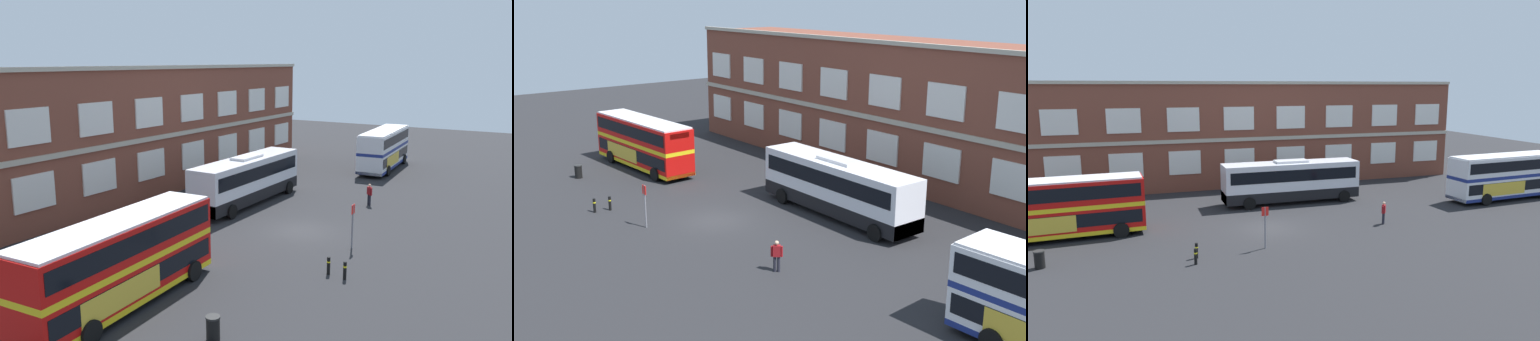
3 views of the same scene
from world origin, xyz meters
TOP-DOWN VIEW (x-y plane):
  - ground_plane at (0.00, 2.00)m, footprint 120.00×120.00m
  - brick_terminal_building at (0.99, 17.98)m, footprint 48.39×8.19m
  - double_decker_near at (-14.07, 2.14)m, footprint 11.14×3.38m
  - touring_coach at (3.98, 6.82)m, footprint 12.01×2.90m
  - waiting_passenger at (8.44, -1.53)m, footprint 0.49×0.55m
  - bus_stand_flag at (-1.43, -4.00)m, footprint 0.44×0.10m
  - station_litter_bin at (-14.49, -3.25)m, footprint 0.60×0.60m
  - safety_bollard_west at (-5.82, -4.43)m, footprint 0.19×0.19m
  - safety_bollard_east at (-6.00, -5.42)m, footprint 0.19×0.19m

SIDE VIEW (x-z plane):
  - ground_plane at x=0.00m, z-range 0.00..0.00m
  - safety_bollard_west at x=-5.82m, z-range 0.02..0.97m
  - safety_bollard_east at x=-6.00m, z-range 0.02..0.97m
  - station_litter_bin at x=-14.49m, z-range 0.01..1.04m
  - waiting_passenger at x=8.44m, z-range 0.08..1.78m
  - bus_stand_flag at x=-1.43m, z-range 0.29..2.99m
  - touring_coach at x=3.98m, z-range 0.01..3.81m
  - double_decker_near at x=-14.07m, z-range 0.11..4.18m
  - brick_terminal_building at x=0.99m, z-range -0.15..10.48m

